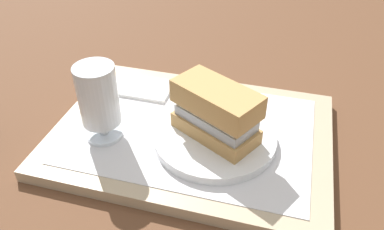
% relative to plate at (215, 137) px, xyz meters
% --- Properties ---
extents(ground_plane, '(3.00, 3.00, 0.00)m').
position_rel_plate_xyz_m(ground_plane, '(0.04, -0.02, -0.03)').
color(ground_plane, brown).
extents(tray, '(0.44, 0.32, 0.02)m').
position_rel_plate_xyz_m(tray, '(0.04, -0.02, -0.02)').
color(tray, tan).
rests_on(tray, ground_plane).
extents(placemat, '(0.38, 0.27, 0.00)m').
position_rel_plate_xyz_m(placemat, '(0.04, -0.02, -0.01)').
color(placemat, silver).
rests_on(placemat, tray).
extents(plate, '(0.19, 0.19, 0.01)m').
position_rel_plate_xyz_m(plate, '(0.00, 0.00, 0.00)').
color(plate, white).
rests_on(plate, placemat).
extents(sandwich, '(0.14, 0.12, 0.08)m').
position_rel_plate_xyz_m(sandwich, '(0.00, -0.00, 0.05)').
color(sandwich, tan).
rests_on(sandwich, plate).
extents(beer_glass, '(0.06, 0.06, 0.12)m').
position_rel_plate_xyz_m(beer_glass, '(0.17, 0.03, 0.06)').
color(beer_glass, silver).
rests_on(beer_glass, placemat).
extents(napkin_folded, '(0.09, 0.07, 0.01)m').
position_rel_plate_xyz_m(napkin_folded, '(0.15, -0.11, -0.00)').
color(napkin_folded, white).
rests_on(napkin_folded, placemat).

